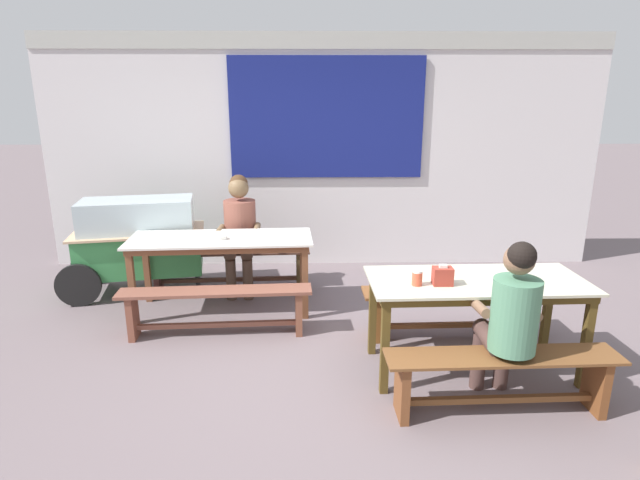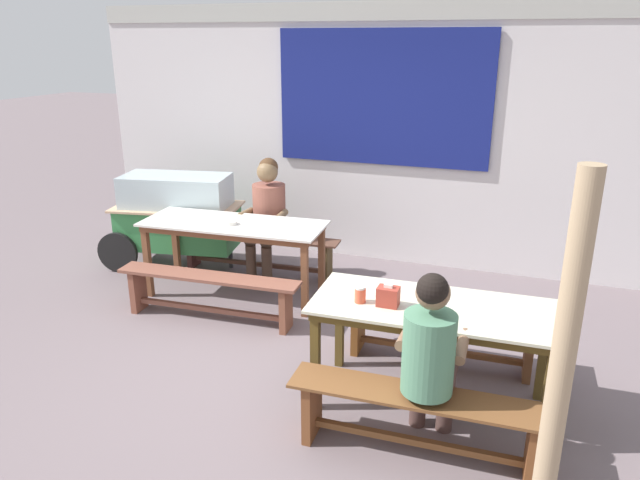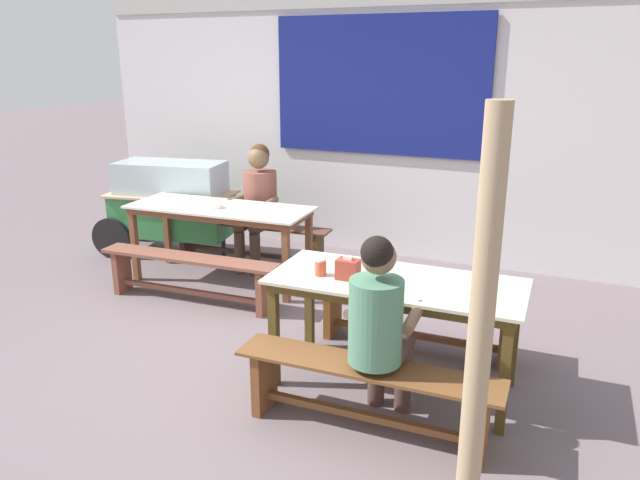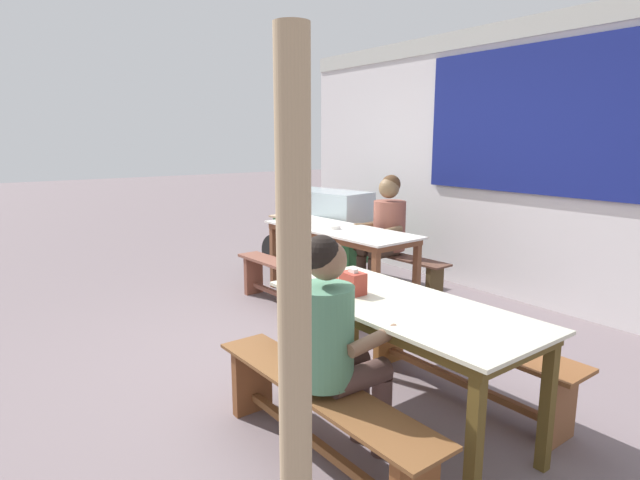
{
  "view_description": "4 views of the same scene",
  "coord_description": "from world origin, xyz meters",
  "px_view_note": "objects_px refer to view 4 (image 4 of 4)",
  "views": [
    {
      "loc": [
        -0.13,
        -3.83,
        2.14
      ],
      "look_at": [
        -0.06,
        0.8,
        0.83
      ],
      "focal_mm": 28.72,
      "sensor_mm": 36.0,
      "label": 1
    },
    {
      "loc": [
        1.65,
        -3.83,
        2.5
      ],
      "look_at": [
        0.07,
        0.55,
        0.91
      ],
      "focal_mm": 33.11,
      "sensor_mm": 36.0,
      "label": 2
    },
    {
      "loc": [
        2.22,
        -3.75,
        2.19
      ],
      "look_at": [
        0.16,
        0.83,
        0.66
      ],
      "focal_mm": 34.12,
      "sensor_mm": 36.0,
      "label": 3
    },
    {
      "loc": [
        3.2,
        -2.16,
        1.71
      ],
      "look_at": [
        -0.34,
        0.36,
        0.85
      ],
      "focal_mm": 29.15,
      "sensor_mm": 36.0,
      "label": 4
    }
  ],
  "objects_px": {
    "bench_far_front": "(293,281)",
    "wooden_support_post": "(295,357)",
    "food_cart": "(324,225)",
    "soup_bowl": "(335,227)",
    "bench_near_front": "(318,413)",
    "person_near_front": "(334,338)",
    "dining_table_near": "(400,316)",
    "condiment_jar": "(332,278)",
    "person_center_facing": "(386,226)",
    "tissue_box": "(353,283)",
    "bench_near_back": "(462,354)",
    "bench_far_back": "(379,264)",
    "dining_table_far": "(339,235)"
  },
  "relations": [
    {
      "from": "person_center_facing",
      "to": "bench_far_back",
      "type": "bearing_deg",
      "value": 163.22
    },
    {
      "from": "tissue_box",
      "to": "wooden_support_post",
      "type": "distance_m",
      "value": 1.51
    },
    {
      "from": "bench_far_front",
      "to": "soup_bowl",
      "type": "bearing_deg",
      "value": 92.45
    },
    {
      "from": "bench_far_front",
      "to": "condiment_jar",
      "type": "height_order",
      "value": "condiment_jar"
    },
    {
      "from": "bench_far_back",
      "to": "soup_bowl",
      "type": "distance_m",
      "value": 0.84
    },
    {
      "from": "dining_table_near",
      "to": "wooden_support_post",
      "type": "distance_m",
      "value": 1.44
    },
    {
      "from": "person_center_facing",
      "to": "condiment_jar",
      "type": "height_order",
      "value": "person_center_facing"
    },
    {
      "from": "dining_table_far",
      "to": "bench_far_front",
      "type": "relative_size",
      "value": 1.06
    },
    {
      "from": "condiment_jar",
      "to": "soup_bowl",
      "type": "bearing_deg",
      "value": 142.41
    },
    {
      "from": "person_center_facing",
      "to": "wooden_support_post",
      "type": "xyz_separation_m",
      "value": [
        2.81,
        -2.99,
        0.26
      ]
    },
    {
      "from": "bench_far_back",
      "to": "person_center_facing",
      "type": "xyz_separation_m",
      "value": [
        0.15,
        -0.05,
        0.46
      ]
    },
    {
      "from": "bench_near_back",
      "to": "food_cart",
      "type": "distance_m",
      "value": 3.42
    },
    {
      "from": "dining_table_near",
      "to": "bench_near_back",
      "type": "distance_m",
      "value": 0.72
    },
    {
      "from": "bench_near_back",
      "to": "person_near_front",
      "type": "xyz_separation_m",
      "value": [
        0.09,
        -1.13,
        0.41
      ]
    },
    {
      "from": "person_near_front",
      "to": "tissue_box",
      "type": "xyz_separation_m",
      "value": [
        -0.36,
        0.42,
        0.14
      ]
    },
    {
      "from": "soup_bowl",
      "to": "bench_far_back",
      "type": "bearing_deg",
      "value": 94.18
    },
    {
      "from": "person_center_facing",
      "to": "wooden_support_post",
      "type": "distance_m",
      "value": 4.12
    },
    {
      "from": "bench_far_front",
      "to": "person_near_front",
      "type": "height_order",
      "value": "person_near_front"
    },
    {
      "from": "bench_near_front",
      "to": "food_cart",
      "type": "height_order",
      "value": "food_cart"
    },
    {
      "from": "food_cart",
      "to": "condiment_jar",
      "type": "distance_m",
      "value": 3.33
    },
    {
      "from": "bench_far_back",
      "to": "wooden_support_post",
      "type": "height_order",
      "value": "wooden_support_post"
    },
    {
      "from": "bench_near_front",
      "to": "person_near_front",
      "type": "xyz_separation_m",
      "value": [
        0.05,
        0.07,
        0.42
      ]
    },
    {
      "from": "dining_table_near",
      "to": "wooden_support_post",
      "type": "relative_size",
      "value": 0.83
    },
    {
      "from": "bench_near_front",
      "to": "tissue_box",
      "type": "bearing_deg",
      "value": 123.1
    },
    {
      "from": "food_cart",
      "to": "soup_bowl",
      "type": "distance_m",
      "value": 1.21
    },
    {
      "from": "food_cart",
      "to": "soup_bowl",
      "type": "xyz_separation_m",
      "value": [
        1.03,
        -0.61,
        0.18
      ]
    },
    {
      "from": "dining_table_far",
      "to": "bench_far_front",
      "type": "distance_m",
      "value": 0.72
    },
    {
      "from": "person_center_facing",
      "to": "tissue_box",
      "type": "relative_size",
      "value": 8.32
    },
    {
      "from": "dining_table_near",
      "to": "person_near_front",
      "type": "relative_size",
      "value": 1.36
    },
    {
      "from": "bench_far_front",
      "to": "food_cart",
      "type": "height_order",
      "value": "food_cart"
    },
    {
      "from": "tissue_box",
      "to": "soup_bowl",
      "type": "distance_m",
      "value": 2.28
    },
    {
      "from": "bench_near_back",
      "to": "tissue_box",
      "type": "distance_m",
      "value": 0.94
    },
    {
      "from": "bench_near_front",
      "to": "person_near_front",
      "type": "height_order",
      "value": "person_near_front"
    },
    {
      "from": "dining_table_near",
      "to": "condiment_jar",
      "type": "relative_size",
      "value": 14.51
    },
    {
      "from": "bench_near_front",
      "to": "condiment_jar",
      "type": "xyz_separation_m",
      "value": [
        -0.51,
        0.48,
        0.54
      ]
    },
    {
      "from": "dining_table_near",
      "to": "person_center_facing",
      "type": "bearing_deg",
      "value": 139.11
    },
    {
      "from": "bench_far_back",
      "to": "dining_table_near",
      "type": "bearing_deg",
      "value": -39.61
    },
    {
      "from": "bench_far_front",
      "to": "condiment_jar",
      "type": "distance_m",
      "value": 1.91
    },
    {
      "from": "bench_near_back",
      "to": "food_cart",
      "type": "relative_size",
      "value": 0.9
    },
    {
      "from": "tissue_box",
      "to": "bench_near_back",
      "type": "bearing_deg",
      "value": 68.59
    },
    {
      "from": "bench_far_back",
      "to": "bench_far_front",
      "type": "relative_size",
      "value": 1.05
    },
    {
      "from": "bench_near_front",
      "to": "person_near_front",
      "type": "distance_m",
      "value": 0.43
    },
    {
      "from": "condiment_jar",
      "to": "bench_far_front",
      "type": "bearing_deg",
      "value": 155.27
    },
    {
      "from": "condiment_jar",
      "to": "wooden_support_post",
      "type": "xyz_separation_m",
      "value": [
        1.23,
        -1.07,
        0.18
      ]
    },
    {
      "from": "bench_far_front",
      "to": "wooden_support_post",
      "type": "distance_m",
      "value": 3.5
    },
    {
      "from": "bench_near_front",
      "to": "person_center_facing",
      "type": "bearing_deg",
      "value": 131.15
    },
    {
      "from": "dining_table_far",
      "to": "dining_table_near",
      "type": "distance_m",
      "value": 2.52
    },
    {
      "from": "person_near_front",
      "to": "person_center_facing",
      "type": "distance_m",
      "value": 3.16
    },
    {
      "from": "tissue_box",
      "to": "bench_near_front",
      "type": "bearing_deg",
      "value": -56.9
    },
    {
      "from": "person_near_front",
      "to": "person_center_facing",
      "type": "height_order",
      "value": "person_center_facing"
    }
  ]
}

